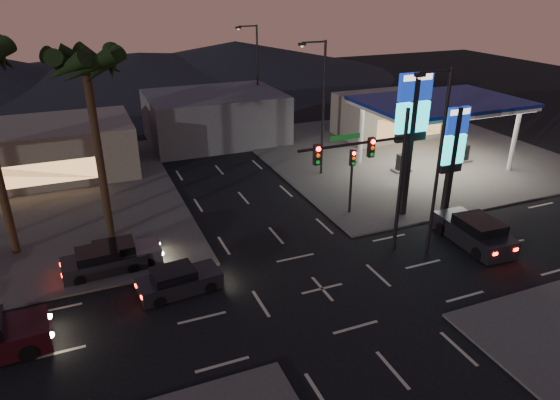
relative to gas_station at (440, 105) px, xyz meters
name	(u,v)px	position (x,y,z in m)	size (l,w,h in m)	color
ground	(322,289)	(-16.00, -12.00, -5.08)	(140.00, 140.00, 0.00)	black
corner_lot_ne	(403,152)	(0.00, 4.00, -5.02)	(24.00, 24.00, 0.12)	#47443F
gas_station	(440,105)	(0.00, 0.00, 0.00)	(12.20, 8.20, 5.47)	silver
convenience_store	(392,115)	(2.00, 9.00, -3.08)	(10.00, 6.00, 4.00)	#726B5B
pylon_sign_tall	(412,117)	(-7.50, -6.50, 1.31)	(2.20, 0.35, 9.00)	black
pylon_sign_short	(454,145)	(-5.00, -7.50, -0.42)	(1.60, 0.35, 7.00)	black
traffic_signal_mast	(374,165)	(-12.24, -10.01, 0.15)	(6.10, 0.39, 8.00)	black
pedestal_signal	(352,171)	(-10.50, -5.02, -2.16)	(0.32, 0.39, 4.30)	black
streetlight_near	(437,154)	(-9.21, -11.00, 0.64)	(2.14, 0.25, 10.00)	black
streetlight_mid	(321,102)	(-9.21, 2.00, 0.64)	(2.14, 0.25, 10.00)	black
streetlight_far	(255,72)	(-9.21, 16.00, 0.64)	(2.14, 0.25, 10.00)	black
palm_a	(86,74)	(-25.00, -2.50, 4.35)	(4.41, 4.41, 10.86)	black
building_far_west	(22,153)	(-30.00, 10.00, -3.08)	(16.00, 8.00, 4.00)	#726B5B
building_far_mid	(215,117)	(-14.00, 14.00, -2.88)	(12.00, 9.00, 4.40)	#4C4C51
hill_right	(236,58)	(-1.00, 48.00, -2.58)	(50.00, 50.00, 5.00)	black
hill_center	(140,66)	(-16.00, 48.00, -3.08)	(60.00, 60.00, 4.00)	black
car_lane_a_front	(178,281)	(-22.51, -9.58, -4.47)	(4.14, 2.03, 1.31)	black
car_lane_b_front	(119,255)	(-24.86, -6.03, -4.44)	(4.25, 1.83, 1.37)	#4D4D4F
car_lane_b_mid	(103,261)	(-25.70, -6.33, -4.45)	(4.28, 1.96, 1.37)	black
suv_station	(475,232)	(-6.00, -11.26, -4.31)	(2.36, 5.07, 1.66)	black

